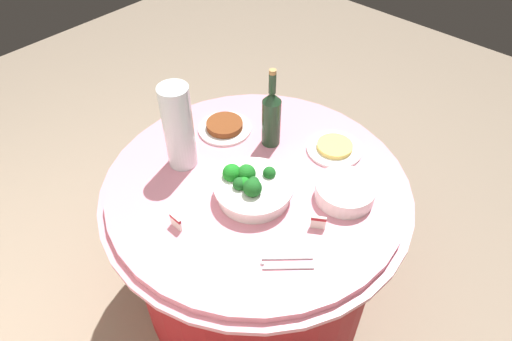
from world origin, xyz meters
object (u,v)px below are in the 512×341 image
object	(u,v)px
food_plate_stir_fry	(225,127)
label_placard_front	(318,222)
label_placard_mid	(176,221)
plate_stack	(345,192)
broccoli_bowl	(252,188)
food_plate_noodles	(334,148)
serving_tongs	(286,263)
decorative_fruit_vase	(179,132)
wine_bottle	(271,117)

from	to	relation	value
food_plate_stir_fry	label_placard_front	size ratio (longest dim) A/B	4.00
label_placard_front	label_placard_mid	world-z (taller)	same
label_placard_mid	plate_stack	bearing A→B (deg)	-124.56
label_placard_front	label_placard_mid	xyz separation A→B (m)	(0.35, 0.32, 0.00)
broccoli_bowl	food_plate_noodles	xyz separation A→B (m)	(-0.08, -0.40, -0.03)
serving_tongs	label_placard_mid	distance (m)	0.39
label_placard_mid	serving_tongs	bearing A→B (deg)	-159.84
broccoli_bowl	food_plate_noodles	size ratio (longest dim) A/B	1.27
serving_tongs	food_plate_stir_fry	size ratio (longest dim) A/B	0.67
decorative_fruit_vase	label_placard_front	bearing A→B (deg)	-171.36
plate_stack	label_placard_mid	xyz separation A→B (m)	(0.34, 0.49, 0.00)
serving_tongs	food_plate_noodles	world-z (taller)	food_plate_noodles
broccoli_bowl	label_placard_mid	world-z (taller)	broccoli_bowl
food_plate_noodles	plate_stack	bearing A→B (deg)	133.07
plate_stack	serving_tongs	distance (m)	0.36
wine_bottle	label_placard_front	size ratio (longest dim) A/B	6.11
plate_stack	wine_bottle	size ratio (longest dim) A/B	0.62
label_placard_front	broccoli_bowl	bearing A→B (deg)	9.09
broccoli_bowl	plate_stack	xyz separation A→B (m)	(-0.25, -0.22, -0.01)
label_placard_front	plate_stack	bearing A→B (deg)	-85.76
plate_stack	food_plate_stir_fry	world-z (taller)	plate_stack
broccoli_bowl	label_placard_front	size ratio (longest dim) A/B	5.09
broccoli_bowl	food_plate_stir_fry	size ratio (longest dim) A/B	1.27
food_plate_stir_fry	label_placard_front	world-z (taller)	label_placard_front
broccoli_bowl	decorative_fruit_vase	distance (m)	0.34
wine_bottle	serving_tongs	world-z (taller)	wine_bottle
food_plate_noodles	food_plate_stir_fry	bearing A→B (deg)	25.99
serving_tongs	label_placard_mid	size ratio (longest dim) A/B	2.67
serving_tongs	food_plate_noodles	size ratio (longest dim) A/B	0.67
plate_stack	serving_tongs	xyz separation A→B (m)	(-0.03, 0.36, -0.03)
decorative_fruit_vase	serving_tongs	world-z (taller)	decorative_fruit_vase
decorative_fruit_vase	food_plate_stir_fry	world-z (taller)	decorative_fruit_vase
broccoli_bowl	decorative_fruit_vase	bearing A→B (deg)	8.27
broccoli_bowl	serving_tongs	bearing A→B (deg)	152.71
plate_stack	wine_bottle	world-z (taller)	wine_bottle
label_placard_front	serving_tongs	bearing A→B (deg)	93.93
broccoli_bowl	label_placard_front	xyz separation A→B (m)	(-0.26, -0.04, -0.01)
wine_bottle	serving_tongs	size ratio (longest dim) A/B	2.29
plate_stack	food_plate_stir_fry	distance (m)	0.58
serving_tongs	broccoli_bowl	bearing A→B (deg)	-27.29
broccoli_bowl	plate_stack	bearing A→B (deg)	-138.97
food_plate_noodles	label_placard_front	xyz separation A→B (m)	(-0.19, 0.36, 0.02)
serving_tongs	decorative_fruit_vase	bearing A→B (deg)	-9.18
serving_tongs	plate_stack	bearing A→B (deg)	-85.92
food_plate_stir_fry	food_plate_noodles	distance (m)	0.46
decorative_fruit_vase	food_plate_noodles	bearing A→B (deg)	-131.28
wine_bottle	food_plate_stir_fry	size ratio (longest dim) A/B	1.53
food_plate_noodles	serving_tongs	bearing A→B (deg)	110.07
plate_stack	food_plate_noodles	bearing A→B (deg)	-46.93
broccoli_bowl	plate_stack	size ratio (longest dim) A/B	1.33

